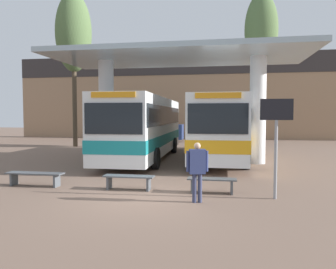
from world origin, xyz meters
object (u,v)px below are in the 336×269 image
Objects in this scene: waiting_bench_near_pillar at (129,179)px; parked_car_street at (158,129)px; transit_bus_center_bay at (219,125)px; waiting_bench_far_platform at (35,176)px; poplar_tree_behind_right at (261,32)px; transit_bus_left_bay at (145,125)px; waiting_bench_mid_platform at (212,182)px; info_sign_platform at (276,128)px; pedestrian_waiting at (197,166)px; poplar_tree_behind_left at (74,34)px.

parked_car_street is at bearing 98.71° from waiting_bench_near_pillar.
transit_bus_center_bay is 10.34m from waiting_bench_far_platform.
transit_bus_center_bay is 1.01× the size of poplar_tree_behind_right.
poplar_tree_behind_right is at bearing -136.81° from transit_bus_left_bay.
transit_bus_center_bay reaches higher than waiting_bench_mid_platform.
waiting_bench_mid_platform is 5.95m from waiting_bench_far_platform.
poplar_tree_behind_right reaches higher than info_sign_platform.
transit_bus_left_bay is 11.62m from poplar_tree_behind_right.
waiting_bench_far_platform is 0.18× the size of poplar_tree_behind_right.
pedestrian_waiting is at bearing -26.99° from waiting_bench_near_pillar.
pedestrian_waiting reaches higher than waiting_bench_far_platform.
pedestrian_waiting is (2.30, -1.17, 0.67)m from waiting_bench_near_pillar.
poplar_tree_behind_left reaches higher than parked_car_street.
waiting_bench_near_pillar is at bearing 180.00° from waiting_bench_mid_platform.
transit_bus_center_bay reaches higher than waiting_bench_far_platform.
poplar_tree_behind_right is (1.08, 14.70, 6.30)m from info_sign_platform.
poplar_tree_behind_left reaches higher than waiting_bench_far_platform.
poplar_tree_behind_right is at bearing 63.92° from pedestrian_waiting.
waiting_bench_far_platform is 7.96m from info_sign_platform.
transit_bus_left_bay is at bearing -135.42° from poplar_tree_behind_right.
poplar_tree_behind_left is at bearing 121.47° from waiting_bench_near_pillar.
poplar_tree_behind_right is at bearing 85.80° from info_sign_platform.
pedestrian_waiting reaches higher than waiting_bench_mid_platform.
info_sign_platform reaches higher than waiting_bench_far_platform.
waiting_bench_far_platform is 5.75m from pedestrian_waiting.
transit_bus_center_bay reaches higher than waiting_bench_near_pillar.
pedestrian_waiting is (-0.45, -9.43, -0.84)m from transit_bus_center_bay.
waiting_bench_mid_platform is (-0.09, -8.26, -1.51)m from transit_bus_center_bay.
waiting_bench_near_pillar is 1.09× the size of waiting_bench_mid_platform.
parked_car_street reaches higher than pedestrian_waiting.
waiting_bench_near_pillar is (1.31, -7.52, -1.51)m from transit_bus_left_bay.
transit_bus_left_bay is 7.92m from waiting_bench_far_platform.
transit_bus_center_bay is 14.04m from poplar_tree_behind_left.
transit_bus_center_bay is at bearing -64.15° from parked_car_street.
waiting_bench_far_platform is 0.17× the size of poplar_tree_behind_left.
waiting_bench_near_pillar is at bearing 71.40° from transit_bus_center_bay.
transit_bus_center_bay is at bearing -114.93° from poplar_tree_behind_right.
info_sign_platform is at bearing -3.05° from waiting_bench_far_platform.
transit_bus_left_bay is 4.13m from transit_bus_center_bay.
parked_car_street is (-7.44, 19.80, -0.93)m from info_sign_platform.
transit_bus_center_bay reaches higher than pedestrian_waiting.
parked_car_street is at bearing 110.59° from info_sign_platform.
info_sign_platform is 0.62× the size of parked_car_street.
poplar_tree_behind_right reaches higher than waiting_bench_far_platform.
transit_bus_left_bay is 8.64m from waiting_bench_mid_platform.
poplar_tree_behind_right is 2.38× the size of parked_car_street.
parked_car_street is at bearing 90.17° from pedestrian_waiting.
waiting_bench_near_pillar is 3.29m from waiting_bench_far_platform.
transit_bus_left_bay reaches higher than pedestrian_waiting.
poplar_tree_behind_left is (-12.80, 14.03, 6.55)m from info_sign_platform.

